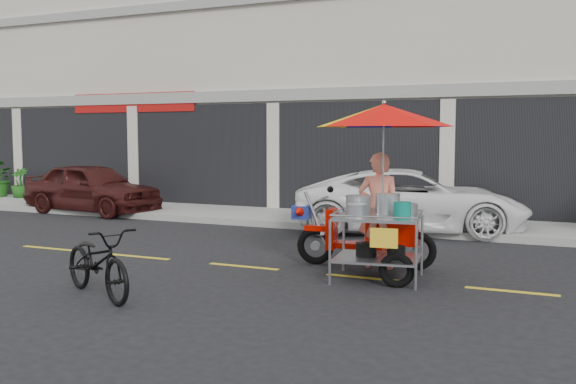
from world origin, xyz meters
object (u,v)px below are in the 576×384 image
at_px(white_pickup, 411,201).
at_px(food_vendor_rig, 380,166).
at_px(near_bicycle, 98,261).
at_px(maroon_sedan, 92,188).

height_order(white_pickup, food_vendor_rig, food_vendor_rig).
xyz_separation_m(white_pickup, food_vendor_rig, (0.52, -4.33, 0.94)).
bearing_deg(near_bicycle, white_pickup, 7.21).
xyz_separation_m(maroon_sedan, near_bicycle, (6.09, -6.97, -0.21)).
bearing_deg(near_bicycle, food_vendor_rig, -21.11).
height_order(near_bicycle, food_vendor_rig, food_vendor_rig).
distance_m(near_bicycle, food_vendor_rig, 4.15).
bearing_deg(white_pickup, food_vendor_rig, 171.72).
bearing_deg(white_pickup, near_bicycle, 146.04).
bearing_deg(maroon_sedan, white_pickup, -83.51).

